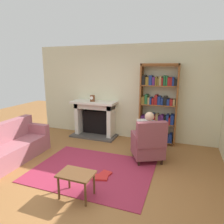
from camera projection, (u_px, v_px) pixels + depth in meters
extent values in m
plane|color=#966235|center=(86.00, 178.00, 3.83)|extent=(14.00, 14.00, 0.00)
cube|color=beige|center=(125.00, 92.00, 5.86)|extent=(5.60, 0.10, 2.70)
cube|color=#992842|center=(92.00, 170.00, 4.10)|extent=(2.40, 1.80, 0.01)
cube|color=#4C4742|center=(94.00, 136.00, 6.11)|extent=(1.37, 0.64, 0.05)
cube|color=black|center=(97.00, 122.00, 6.22)|extent=(0.85, 0.20, 0.70)
cube|color=silver|center=(80.00, 118.00, 6.27)|extent=(0.12, 0.44, 1.02)
cube|color=silver|center=(111.00, 121.00, 5.91)|extent=(0.12, 0.44, 1.02)
cube|color=silver|center=(95.00, 106.00, 5.99)|extent=(1.17, 0.44, 0.16)
cube|color=silver|center=(94.00, 102.00, 5.92)|extent=(1.33, 0.56, 0.06)
cylinder|color=brown|center=(92.00, 98.00, 5.88)|extent=(0.14, 0.14, 0.18)
cylinder|color=white|center=(92.00, 98.00, 5.82)|extent=(0.10, 0.01, 0.10)
cube|color=brown|center=(141.00, 104.00, 5.55)|extent=(0.04, 0.32, 2.16)
cube|color=brown|center=(177.00, 106.00, 5.23)|extent=(0.04, 0.32, 2.16)
cube|color=brown|center=(160.00, 64.00, 5.16)|extent=(0.99, 0.32, 0.04)
cube|color=brown|center=(156.00, 140.00, 5.62)|extent=(0.95, 0.32, 0.02)
cube|color=maroon|center=(142.00, 134.00, 5.72)|extent=(0.06, 0.26, 0.25)
cube|color=maroon|center=(144.00, 135.00, 5.70)|extent=(0.05, 0.26, 0.21)
cube|color=brown|center=(147.00, 135.00, 5.67)|extent=(0.08, 0.26, 0.25)
cube|color=maroon|center=(149.00, 137.00, 5.66)|extent=(0.05, 0.26, 0.16)
cube|color=#1E592D|center=(151.00, 136.00, 5.64)|extent=(0.05, 0.26, 0.18)
cube|color=navy|center=(154.00, 136.00, 5.61)|extent=(0.09, 0.26, 0.22)
cube|color=black|center=(156.00, 137.00, 5.59)|extent=(0.05, 0.26, 0.17)
cube|color=navy|center=(159.00, 137.00, 5.56)|extent=(0.07, 0.26, 0.19)
cube|color=#1E592D|center=(162.00, 136.00, 5.53)|extent=(0.07, 0.26, 0.25)
cube|color=brown|center=(165.00, 137.00, 5.50)|extent=(0.09, 0.26, 0.24)
cube|color=navy|center=(168.00, 138.00, 5.48)|extent=(0.07, 0.26, 0.18)
cube|color=navy|center=(171.00, 138.00, 5.45)|extent=(0.07, 0.26, 0.24)
cube|color=brown|center=(157.00, 123.00, 5.50)|extent=(0.95, 0.32, 0.02)
cube|color=#4C1E59|center=(143.00, 118.00, 5.61)|extent=(0.08, 0.26, 0.18)
cube|color=#4C1E59|center=(146.00, 118.00, 5.58)|extent=(0.06, 0.26, 0.19)
cube|color=#1E592D|center=(148.00, 118.00, 5.56)|extent=(0.04, 0.26, 0.24)
cube|color=#1E592D|center=(150.00, 118.00, 5.53)|extent=(0.07, 0.26, 0.24)
cube|color=navy|center=(153.00, 118.00, 5.51)|extent=(0.06, 0.26, 0.25)
cube|color=maroon|center=(155.00, 119.00, 5.49)|extent=(0.04, 0.26, 0.20)
cube|color=#997F4C|center=(157.00, 118.00, 5.47)|extent=(0.06, 0.26, 0.24)
cube|color=#4C1E59|center=(159.00, 119.00, 5.45)|extent=(0.05, 0.26, 0.20)
cube|color=#4C1E59|center=(162.00, 119.00, 5.43)|extent=(0.08, 0.26, 0.23)
cube|color=black|center=(165.00, 120.00, 5.41)|extent=(0.05, 0.26, 0.19)
cube|color=navy|center=(167.00, 119.00, 5.38)|extent=(0.06, 0.26, 0.25)
cube|color=maroon|center=(170.00, 120.00, 5.36)|extent=(0.05, 0.26, 0.19)
cube|color=navy|center=(172.00, 119.00, 5.33)|extent=(0.09, 0.26, 0.26)
cube|color=brown|center=(158.00, 105.00, 5.39)|extent=(0.95, 0.32, 0.02)
cube|color=brown|center=(144.00, 100.00, 5.49)|extent=(0.08, 0.26, 0.20)
cube|color=#1E592D|center=(147.00, 99.00, 5.46)|extent=(0.07, 0.26, 0.26)
cube|color=#997F4C|center=(149.00, 100.00, 5.44)|extent=(0.05, 0.26, 0.18)
cube|color=navy|center=(151.00, 101.00, 5.43)|extent=(0.05, 0.26, 0.18)
cube|color=maroon|center=(153.00, 101.00, 5.41)|extent=(0.06, 0.26, 0.16)
cube|color=maroon|center=(156.00, 99.00, 5.37)|extent=(0.07, 0.26, 0.25)
cube|color=navy|center=(159.00, 100.00, 5.35)|extent=(0.07, 0.26, 0.22)
cube|color=navy|center=(162.00, 101.00, 5.33)|extent=(0.06, 0.26, 0.18)
cube|color=black|center=(165.00, 101.00, 5.29)|extent=(0.08, 0.26, 0.22)
cube|color=navy|center=(168.00, 102.00, 5.27)|extent=(0.06, 0.26, 0.16)
cube|color=maroon|center=(171.00, 102.00, 5.25)|extent=(0.07, 0.26, 0.16)
cube|color=#997F4C|center=(174.00, 102.00, 5.23)|extent=(0.06, 0.26, 0.16)
cube|color=brown|center=(159.00, 86.00, 5.28)|extent=(0.95, 0.32, 0.02)
cube|color=black|center=(144.00, 80.00, 5.37)|extent=(0.08, 0.26, 0.25)
cube|color=brown|center=(148.00, 81.00, 5.35)|extent=(0.08, 0.26, 0.21)
cube|color=navy|center=(151.00, 80.00, 5.31)|extent=(0.08, 0.26, 0.25)
cube|color=#4C1E59|center=(154.00, 81.00, 5.29)|extent=(0.07, 0.26, 0.21)
cube|color=brown|center=(157.00, 81.00, 5.27)|extent=(0.04, 0.26, 0.22)
cube|color=brown|center=(158.00, 82.00, 5.25)|extent=(0.04, 0.26, 0.19)
cube|color=#997F4C|center=(161.00, 81.00, 5.23)|extent=(0.06, 0.26, 0.24)
cube|color=maroon|center=(163.00, 82.00, 5.22)|extent=(0.04, 0.26, 0.20)
cube|color=#1E592D|center=(165.00, 80.00, 5.19)|extent=(0.05, 0.26, 0.26)
cube|color=#1E592D|center=(167.00, 81.00, 5.18)|extent=(0.04, 0.26, 0.24)
cube|color=maroon|center=(169.00, 81.00, 5.16)|extent=(0.06, 0.26, 0.21)
cube|color=maroon|center=(171.00, 81.00, 5.14)|extent=(0.04, 0.26, 0.21)
cube|color=navy|center=(173.00, 81.00, 5.12)|extent=(0.04, 0.26, 0.22)
cube|color=black|center=(176.00, 82.00, 5.11)|extent=(0.09, 0.26, 0.17)
cube|color=brown|center=(160.00, 66.00, 5.16)|extent=(0.95, 0.32, 0.02)
cylinder|color=#331E14|center=(154.00, 153.00, 4.82)|extent=(0.05, 0.05, 0.12)
cylinder|color=#331E14|center=(134.00, 154.00, 4.75)|extent=(0.05, 0.05, 0.12)
cylinder|color=#331E14|center=(162.00, 162.00, 4.35)|extent=(0.05, 0.05, 0.12)
cylinder|color=#331E14|center=(139.00, 163.00, 4.29)|extent=(0.05, 0.05, 0.12)
cube|color=brown|center=(147.00, 149.00, 4.51)|extent=(0.85, 0.83, 0.30)
cube|color=brown|center=(152.00, 135.00, 4.18)|extent=(0.64, 0.44, 0.55)
cube|color=brown|center=(160.00, 138.00, 4.48)|extent=(0.36, 0.53, 0.22)
cube|color=brown|center=(136.00, 139.00, 4.42)|extent=(0.36, 0.53, 0.22)
cube|color=silver|center=(149.00, 133.00, 4.37)|extent=(0.38, 0.33, 0.50)
sphere|color=#D8AD8C|center=(150.00, 116.00, 4.29)|extent=(0.20, 0.20, 0.20)
cube|color=#191E3F|center=(149.00, 138.00, 4.62)|extent=(0.29, 0.41, 0.12)
cube|color=#191E3F|center=(142.00, 138.00, 4.60)|extent=(0.29, 0.41, 0.12)
cylinder|color=#191E3F|center=(146.00, 146.00, 4.86)|extent=(0.10, 0.10, 0.42)
cylinder|color=#191E3F|center=(140.00, 146.00, 4.84)|extent=(0.10, 0.10, 0.42)
cube|color=white|center=(145.00, 124.00, 4.67)|extent=(0.37, 0.26, 0.25)
cube|color=#A25E68|center=(14.00, 152.00, 4.54)|extent=(0.74, 1.72, 0.40)
cube|color=#A25E68|center=(3.00, 132.00, 4.53)|extent=(0.24, 1.70, 0.45)
cube|color=#A25E68|center=(36.00, 128.00, 5.18)|extent=(0.70, 0.18, 0.24)
cube|color=brown|center=(76.00, 174.00, 3.19)|extent=(0.56, 0.39, 0.03)
cylinder|color=brown|center=(59.00, 188.00, 3.18)|extent=(0.04, 0.04, 0.39)
cylinder|color=brown|center=(85.00, 195.00, 3.02)|extent=(0.04, 0.04, 0.39)
cylinder|color=brown|center=(69.00, 178.00, 3.46)|extent=(0.04, 0.04, 0.39)
cylinder|color=brown|center=(94.00, 184.00, 3.30)|extent=(0.04, 0.04, 0.39)
cube|color=red|center=(101.00, 177.00, 3.80)|extent=(0.32, 0.27, 0.03)
cube|color=red|center=(84.00, 174.00, 3.90)|extent=(0.24, 0.27, 0.04)
cube|color=red|center=(105.00, 174.00, 3.91)|extent=(0.24, 0.30, 0.03)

